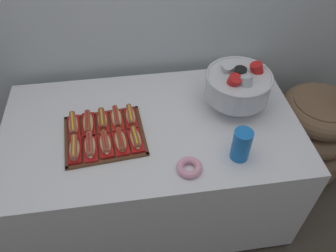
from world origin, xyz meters
name	(u,v)px	position (x,y,z in m)	size (l,w,h in m)	color
ground_plane	(155,200)	(0.00, 0.00, 0.00)	(10.00, 10.00, 0.00)	#4C4238
buffet_table	(153,166)	(0.00, 0.00, 0.40)	(1.60, 0.90, 0.76)	silver
floor_vase	(309,136)	(1.11, 0.17, 0.31)	(0.57, 0.57, 1.17)	brown
serving_tray	(105,136)	(-0.25, -0.05, 0.76)	(0.43, 0.39, 0.01)	#56331E
hot_dog_0	(75,149)	(-0.39, -0.14, 0.79)	(0.07, 0.16, 0.06)	#B21414
hot_dog_1	(90,146)	(-0.31, -0.14, 0.79)	(0.07, 0.18, 0.06)	red
hot_dog_2	(106,144)	(-0.24, -0.13, 0.79)	(0.08, 0.16, 0.06)	red
hot_dog_3	(121,141)	(-0.16, -0.13, 0.79)	(0.09, 0.17, 0.06)	red
hot_dog_4	(135,139)	(-0.09, -0.12, 0.79)	(0.08, 0.16, 0.06)	red
hot_dog_5	(74,125)	(-0.40, 0.02, 0.79)	(0.08, 0.18, 0.06)	red
hot_dog_6	(88,123)	(-0.33, 0.03, 0.79)	(0.08, 0.19, 0.06)	#B21414
hot_dog_7	(102,121)	(-0.25, 0.03, 0.79)	(0.07, 0.16, 0.06)	red
hot_dog_8	(117,118)	(-0.18, 0.04, 0.79)	(0.08, 0.16, 0.06)	red
hot_dog_9	(131,116)	(-0.10, 0.05, 0.79)	(0.07, 0.16, 0.06)	red
punch_bowl	(238,85)	(0.48, 0.09, 0.91)	(0.36, 0.36, 0.27)	silver
cup_stack	(241,145)	(0.40, -0.28, 0.84)	(0.09, 0.09, 0.17)	blue
donut	(189,167)	(0.15, -0.32, 0.77)	(0.12, 0.12, 0.04)	pink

